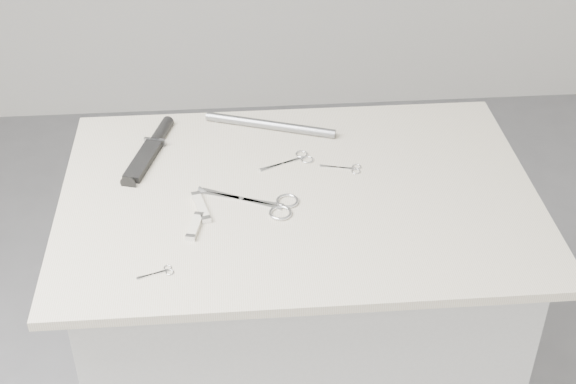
{
  "coord_description": "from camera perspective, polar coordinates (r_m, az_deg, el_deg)",
  "views": [
    {
      "loc": [
        -0.13,
        -1.37,
        1.9
      ],
      "look_at": [
        -0.02,
        0.0,
        0.92
      ],
      "focal_mm": 50.0,
      "sensor_mm": 36.0,
      "label": 1
    }
  ],
  "objects": [
    {
      "name": "display_board",
      "position": [
        1.69,
        0.77,
        -0.25
      ],
      "size": [
        1.0,
        0.7,
        0.02
      ],
      "primitive_type": "cube",
      "color": "beige",
      "rests_on": "plinth"
    },
    {
      "name": "embroidery_scissors_b",
      "position": [
        1.76,
        4.22,
        1.7
      ],
      "size": [
        0.09,
        0.04,
        0.0
      ],
      "rotation": [
        0.0,
        0.0,
        -0.24
      ],
      "color": "silver",
      "rests_on": "display_board"
    },
    {
      "name": "plinth",
      "position": [
        2.0,
        0.67,
        -11.02
      ],
      "size": [
        0.9,
        0.6,
        0.9
      ],
      "primitive_type": "cube",
      "color": "#BBBBB8",
      "rests_on": "ground"
    },
    {
      "name": "pocket_knife_a",
      "position": [
        1.64,
        -6.21,
        -1.06
      ],
      "size": [
        0.04,
        0.1,
        0.01
      ],
      "rotation": [
        0.0,
        0.0,
        1.82
      ],
      "color": "beige",
      "rests_on": "display_board"
    },
    {
      "name": "sheathed_knife",
      "position": [
        1.84,
        -9.66,
        3.21
      ],
      "size": [
        0.11,
        0.25,
        0.03
      ],
      "rotation": [
        0.0,
        0.0,
        1.29
      ],
      "color": "black",
      "rests_on": "display_board"
    },
    {
      "name": "embroidery_scissors_a",
      "position": [
        1.79,
        0.51,
        2.3
      ],
      "size": [
        0.12,
        0.08,
        0.0
      ],
      "rotation": [
        0.0,
        0.0,
        0.42
      ],
      "color": "silver",
      "rests_on": "display_board"
    },
    {
      "name": "large_shears",
      "position": [
        1.65,
        -1.39,
        -0.86
      ],
      "size": [
        0.21,
        0.13,
        0.01
      ],
      "rotation": [
        0.0,
        0.0,
        -0.41
      ],
      "color": "silver",
      "rests_on": "display_board"
    },
    {
      "name": "pocket_knife_b",
      "position": [
        1.59,
        -6.63,
        -2.45
      ],
      "size": [
        0.04,
        0.08,
        0.01
      ],
      "rotation": [
        0.0,
        0.0,
        1.35
      ],
      "color": "beige",
      "rests_on": "display_board"
    },
    {
      "name": "tiny_scissors",
      "position": [
        1.5,
        -9.08,
        -5.67
      ],
      "size": [
        0.07,
        0.04,
        0.0
      ],
      "rotation": [
        0.0,
        0.0,
        0.33
      ],
      "color": "silver",
      "rests_on": "display_board"
    },
    {
      "name": "metal_rail",
      "position": [
        1.9,
        -1.28,
        4.79
      ],
      "size": [
        0.3,
        0.13,
        0.02
      ],
      "primitive_type": "cylinder",
      "rotation": [
        0.0,
        1.57,
        -0.35
      ],
      "color": "gray",
      "rests_on": "display_board"
    }
  ]
}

